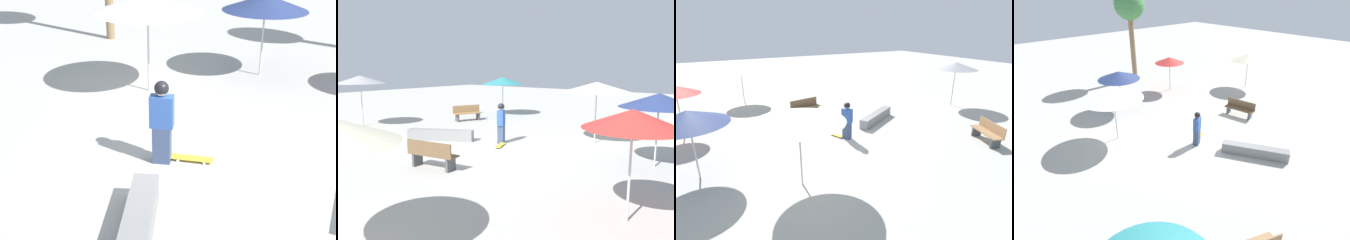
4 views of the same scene
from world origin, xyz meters
TOP-DOWN VIEW (x-y plane):
  - ground_plane at (0.00, 0.00)m, footprint 60.00×60.00m
  - skater_main at (0.30, -0.98)m, footprint 0.39×0.48m
  - skateboard at (-0.01, -0.52)m, footprint 0.47×0.82m
  - concrete_ledge at (2.60, 0.14)m, footprint 2.57×1.67m
  - bench_near at (-0.10, 2.81)m, footprint 1.65×0.73m
  - shade_umbrella_cream at (-2.57, 6.91)m, footprint 2.40×2.40m
  - shade_umbrella_navy at (-5.27, -1.42)m, footprint 2.29×2.29m
  - shade_umbrella_white at (-2.57, -3.31)m, footprint 2.67×2.67m
  - shade_umbrella_red at (-5.74, 2.66)m, footprint 1.91×1.91m
  - palm_tree_far_back at (-9.32, 2.23)m, footprint 2.05×2.05m

SIDE VIEW (x-z plane):
  - ground_plane at x=0.00m, z-range 0.00..0.00m
  - skateboard at x=-0.01m, z-range 0.02..0.09m
  - concrete_ledge at x=2.60m, z-range 0.00..0.45m
  - bench_near at x=-0.10m, z-range 0.00..0.85m
  - skater_main at x=0.30m, z-range 0.06..1.65m
  - shade_umbrella_navy at x=-5.27m, z-range 0.90..3.13m
  - shade_umbrella_red at x=-5.74m, z-range 0.92..3.15m
  - shade_umbrella_cream at x=-2.57m, z-range 0.94..3.29m
  - shade_umbrella_white at x=-2.57m, z-range 1.00..3.40m
  - palm_tree_far_back at x=-9.32m, z-range 1.91..8.16m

